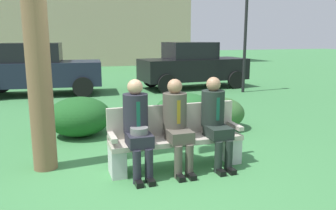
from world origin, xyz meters
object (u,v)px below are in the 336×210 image
parked_car_near (38,69)px  park_bench (175,138)px  shrub_far_lawn (79,117)px  seated_man_middle (177,120)px  parked_car_far (192,65)px  seated_man_left (137,123)px  shrub_near_bench (219,113)px  shrub_mid_lawn (185,113)px  street_lamp (246,24)px  seated_man_right (215,117)px

parked_car_near → park_bench: bearing=-73.6°
shrub_far_lawn → park_bench: bearing=-59.3°
seated_man_middle → parked_car_near: (-2.11, 7.38, 0.11)m
park_bench → parked_car_far: parked_car_far is taller
seated_man_left → seated_man_middle: seated_man_left is taller
shrub_near_bench → park_bench: bearing=-132.9°
seated_man_left → parked_car_far: parked_car_far is taller
shrub_mid_lawn → street_lamp: size_ratio=0.33×
shrub_far_lawn → parked_car_near: size_ratio=0.30×
shrub_near_bench → parked_car_near: bearing=123.4°
park_bench → shrub_mid_lawn: (0.80, 1.65, -0.03)m
seated_man_left → street_lamp: 7.86m
seated_man_middle → shrub_mid_lawn: (0.82, 1.78, -0.33)m
seated_man_left → shrub_near_bench: bearing=40.0°
shrub_mid_lawn → park_bench: bearing=-115.8°
seated_man_left → parked_car_near: bearing=101.8°
seated_man_left → street_lamp: street_lamp is taller
street_lamp → seated_man_right: bearing=-124.1°
seated_man_middle → parked_car_far: (3.22, 7.24, 0.11)m
seated_man_left → parked_car_far: bearing=62.4°
park_bench → seated_man_left: seated_man_left is taller
shrub_mid_lawn → parked_car_near: 6.34m
seated_man_middle → parked_car_near: parked_car_near is taller
seated_man_right → shrub_far_lawn: seated_man_right is taller
shrub_near_bench → street_lamp: street_lamp is taller
shrub_mid_lawn → parked_car_far: parked_car_far is taller
seated_man_right → parked_car_near: (-2.71, 7.38, 0.11)m
parked_car_far → seated_man_right: bearing=-109.9°
shrub_mid_lawn → shrub_far_lawn: bearing=168.8°
street_lamp → shrub_far_lawn: bearing=-147.6°
seated_man_left → parked_car_near: size_ratio=0.33×
seated_man_right → shrub_mid_lawn: (0.23, 1.78, -0.34)m
seated_man_right → shrub_far_lawn: (-1.79, 2.18, -0.35)m
shrub_near_bench → shrub_far_lawn: bearing=172.1°
seated_man_right → shrub_near_bench: size_ratio=1.24×
parked_car_far → street_lamp: street_lamp is taller
seated_man_middle → street_lamp: 7.50m
parked_car_far → shrub_far_lawn: bearing=-131.0°
seated_man_middle → seated_man_left: bearing=-179.6°
seated_man_middle → shrub_far_lawn: 2.51m
shrub_near_bench → street_lamp: size_ratio=0.28×
shrub_mid_lawn → shrub_far_lawn: size_ratio=1.04×
shrub_near_bench → shrub_mid_lawn: bearing=-178.6°
parked_car_near → parked_car_far: 5.33m
shrub_mid_lawn → parked_car_near: size_ratio=0.31×
shrub_near_bench → seated_man_left: bearing=-140.0°
shrub_far_lawn → seated_man_left: bearing=-74.0°
shrub_far_lawn → street_lamp: (5.70, 3.61, 1.90)m
seated_man_right → shrub_far_lawn: 2.84m
parked_car_far → parked_car_near: bearing=178.5°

